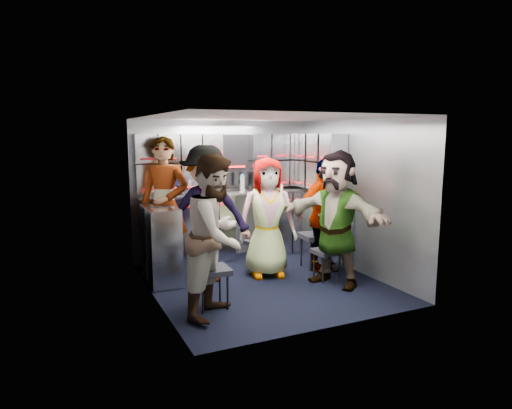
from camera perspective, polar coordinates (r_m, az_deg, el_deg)
name	(u,v)px	position (r m, az deg, el deg)	size (l,w,h in m)	color
floor	(264,283)	(5.96, 1.04, -9.77)	(3.00, 3.00, 0.00)	black
wall_back	(222,189)	(7.08, -4.23, 1.92)	(2.80, 0.04, 2.10)	#959AA3
wall_left	(153,210)	(5.26, -12.78, -0.71)	(0.04, 3.00, 2.10)	#959AA3
wall_right	(356,196)	(6.44, 12.35, 1.04)	(0.04, 3.00, 2.10)	#959AA3
ceiling	(265,117)	(5.65, 1.10, 10.85)	(2.80, 3.00, 0.02)	silver
cart_bank_back	(228,227)	(6.98, -3.57, -2.80)	(2.68, 0.38, 0.99)	#A4A9B4
cart_bank_left	(161,245)	(5.95, -11.76, -5.02)	(0.38, 0.76, 0.99)	#A4A9B4
counter	(227,193)	(6.89, -3.62, 1.44)	(2.68, 0.42, 0.03)	silver
locker_bank_back	(225,161)	(6.90, -3.84, 5.42)	(2.68, 0.28, 0.82)	#A4A9B4
locker_bank_right	(320,162)	(6.88, 7.95, 5.34)	(0.28, 1.00, 0.82)	#A4A9B4
right_cabinet	(322,228)	(6.93, 8.22, -2.90)	(0.28, 1.20, 1.00)	#A4A9B4
coffee_niche	(235,162)	(7.02, -2.63, 5.32)	(0.46, 0.16, 0.84)	black
red_latch_strip	(232,204)	(6.72, -2.99, 0.10)	(2.60, 0.02, 0.03)	red
jump_seat_near_left	(211,273)	(5.06, -5.61, -8.46)	(0.40, 0.38, 0.46)	black
jump_seat_mid_left	(203,251)	(6.18, -6.70, -5.76)	(0.39, 0.38, 0.40)	black
jump_seat_center	(261,244)	(6.32, 0.69, -4.92)	(0.49, 0.48, 0.45)	black
jump_seat_mid_right	(316,238)	(6.57, 7.47, -4.13)	(0.45, 0.42, 0.49)	black
jump_seat_near_right	(327,253)	(6.05, 8.86, -6.01)	(0.35, 0.34, 0.41)	black
attendant_standing	(165,207)	(6.22, -11.34, -0.26)	(0.68, 0.45, 1.87)	black
attendant_arc_a	(216,236)	(4.78, -4.98, -3.93)	(0.83, 0.64, 1.70)	black
attendant_arc_b	(206,214)	(5.90, -6.25, -1.18)	(1.14, 0.65, 1.76)	black
attendant_arc_c	(267,217)	(6.07, 1.42, -1.62)	(0.78, 0.51, 1.60)	black
attendant_arc_d	(323,216)	(6.35, 8.39, -1.38)	(0.92, 0.38, 1.57)	black
attendant_arc_e	(336,218)	(5.80, 9.96, -1.70)	(1.59, 0.51, 1.71)	black
bottle_left	(199,185)	(6.67, -7.13, 2.47)	(0.06, 0.06, 0.28)	white
bottle_mid	(189,187)	(6.63, -8.36, 2.18)	(0.07, 0.07, 0.22)	white
bottle_right	(242,183)	(6.91, -1.71, 2.64)	(0.07, 0.07, 0.25)	white
cup_left	(209,191)	(6.72, -5.94, 1.75)	(0.09, 0.09, 0.09)	tan
cup_right	(281,186)	(7.19, 3.10, 2.27)	(0.07, 0.07, 0.10)	tan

